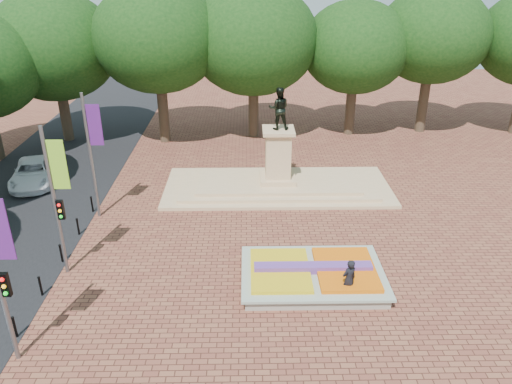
{
  "coord_description": "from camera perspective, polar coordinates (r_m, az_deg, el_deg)",
  "views": [
    {
      "loc": [
        -1.84,
        -20.44,
        13.09
      ],
      "look_at": [
        -1.43,
        2.81,
        2.2
      ],
      "focal_mm": 35.0,
      "sensor_mm": 36.0,
      "label": 1
    }
  ],
  "objects": [
    {
      "name": "bollard_row",
      "position": [
        24.39,
        -22.37,
        -8.04
      ],
      "size": [
        0.12,
        13.12,
        0.98
      ],
      "color": "black",
      "rests_on": "ground"
    },
    {
      "name": "asphalt_street",
      "position": [
        31.48,
        -25.62,
        -2.1
      ],
      "size": [
        9.0,
        90.0,
        0.02
      ],
      "primitive_type": "cube",
      "color": "black",
      "rests_on": "ground"
    },
    {
      "name": "van",
      "position": [
        34.84,
        -24.07,
        2.04
      ],
      "size": [
        3.48,
        5.63,
        1.46
      ],
      "primitive_type": "imported",
      "rotation": [
        0.0,
        0.0,
        0.22
      ],
      "color": "white",
      "rests_on": "ground"
    },
    {
      "name": "pedestrian",
      "position": [
        21.51,
        10.56,
        -9.8
      ],
      "size": [
        0.81,
        0.71,
        1.87
      ],
      "primitive_type": "imported",
      "rotation": [
        0.0,
        0.0,
        3.61
      ],
      "color": "black",
      "rests_on": "ground"
    },
    {
      "name": "monument",
      "position": [
        31.0,
        2.48,
        1.88
      ],
      "size": [
        14.0,
        6.0,
        6.4
      ],
      "color": "tan",
      "rests_on": "ground"
    },
    {
      "name": "ground",
      "position": [
        24.34,
        3.52,
        -7.49
      ],
      "size": [
        90.0,
        90.0,
        0.0
      ],
      "primitive_type": "plane",
      "color": "brown",
      "rests_on": "ground"
    },
    {
      "name": "banner_poles",
      "position": [
        22.77,
        -22.1,
        -0.73
      ],
      "size": [
        0.88,
        11.17,
        7.0
      ],
      "color": "slate",
      "rests_on": "ground"
    },
    {
      "name": "tree_row_back",
      "position": [
        39.19,
        5.32,
        15.57
      ],
      "size": [
        44.8,
        8.8,
        10.43
      ],
      "color": "#35291D",
      "rests_on": "ground"
    },
    {
      "name": "flower_bed",
      "position": [
        22.58,
        6.56,
        -9.36
      ],
      "size": [
        6.3,
        4.3,
        0.91
      ],
      "color": "gray",
      "rests_on": "ground"
    }
  ]
}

